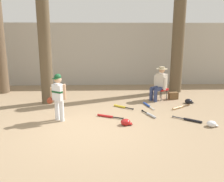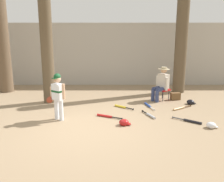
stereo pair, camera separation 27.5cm
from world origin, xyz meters
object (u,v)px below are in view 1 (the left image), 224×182
at_px(bat_wood_tan, 179,107).
at_px(batting_helmet_white, 212,124).
at_px(bat_aluminum_silver, 150,115).
at_px(folding_stool, 161,90).
at_px(handbag_beside_stool, 173,96).
at_px(young_ballplayer, 58,94).
at_px(bat_blue_youth, 147,105).
at_px(bat_red_barrel, 107,116).
at_px(batting_helmet_red, 126,122).
at_px(tree_near_player, 44,34).
at_px(batting_helmet_black, 189,101).
at_px(seated_spectator, 160,83).
at_px(bat_yellow_trainer, 121,107).
at_px(bat_black_composite, 191,120).
at_px(tree_behind_spectator, 179,29).

bearing_deg(bat_wood_tan, batting_helmet_white, -77.89).
bearing_deg(bat_aluminum_silver, bat_wood_tan, 33.40).
relative_size(folding_stool, handbag_beside_stool, 1.64).
bearing_deg(young_ballplayer, bat_blue_youth, 25.37).
height_order(bat_red_barrel, batting_helmet_red, batting_helmet_red).
xyz_separation_m(tree_near_player, batting_helmet_black, (4.86, -0.27, -2.25)).
distance_m(folding_stool, batting_helmet_red, 2.98).
bearing_deg(seated_spectator, folding_stool, 36.11).
bearing_deg(batting_helmet_white, batting_helmet_black, 85.80).
bearing_deg(bat_aluminum_silver, tree_near_player, 154.83).
distance_m(bat_yellow_trainer, bat_wood_tan, 1.86).
xyz_separation_m(handbag_beside_stool, bat_yellow_trainer, (-1.98, -0.99, -0.10)).
relative_size(bat_black_composite, batting_helmet_white, 2.38).
bearing_deg(batting_helmet_red, handbag_beside_stool, 52.02).
bearing_deg(batting_helmet_red, bat_wood_tan, 37.12).
height_order(bat_blue_youth, bat_wood_tan, same).
relative_size(bat_yellow_trainer, batting_helmet_white, 2.10).
relative_size(young_ballplayer, folding_stool, 2.33).
relative_size(batting_helmet_black, batting_helmet_white, 1.02).
distance_m(bat_red_barrel, bat_black_composite, 2.31).
xyz_separation_m(bat_black_composite, batting_helmet_black, (0.56, 1.75, 0.04)).
height_order(tree_behind_spectator, batting_helmet_black, tree_behind_spectator).
height_order(tree_behind_spectator, bat_blue_youth, tree_behind_spectator).
bearing_deg(bat_black_composite, tree_behind_spectator, 80.12).
bearing_deg(batting_helmet_white, bat_wood_tan, 102.11).
xyz_separation_m(tree_near_player, folding_stool, (4.02, 0.30, -1.96)).
xyz_separation_m(young_ballplayer, bat_yellow_trainer, (1.81, 1.13, -0.71)).
distance_m(handbag_beside_stool, bat_aluminum_silver, 2.21).
bearing_deg(bat_red_barrel, handbag_beside_stool, 37.95).
distance_m(tree_behind_spectator, seated_spectator, 2.50).
bearing_deg(bat_red_barrel, batting_helmet_black, 25.42).
relative_size(tree_near_player, bat_aluminum_silver, 7.62).
distance_m(handbag_beside_stool, bat_wood_tan, 1.15).
height_order(tree_near_player, bat_black_composite, tree_near_player).
bearing_deg(bat_blue_youth, bat_yellow_trainer, -170.83).
bearing_deg(bat_aluminum_silver, folding_stool, 68.13).
xyz_separation_m(bat_aluminum_silver, batting_helmet_red, (-0.79, -0.70, 0.04)).
height_order(handbag_beside_stool, bat_aluminum_silver, handbag_beside_stool).
height_order(folding_stool, bat_aluminum_silver, folding_stool).
bearing_deg(bat_black_composite, tree_near_player, 154.87).
distance_m(tree_behind_spectator, bat_blue_youth, 3.60).
bearing_deg(folding_stool, young_ballplayer, -147.60).
distance_m(tree_near_player, bat_aluminum_silver, 4.29).
xyz_separation_m(folding_stool, bat_black_composite, (0.28, -2.32, -0.33)).
xyz_separation_m(seated_spectator, bat_wood_tan, (0.41, -1.07, -0.61)).
xyz_separation_m(tree_near_player, batting_helmet_white, (4.70, -2.44, -2.25)).
distance_m(bat_aluminum_silver, batting_helmet_red, 1.05).
distance_m(tree_behind_spectator, handbag_beside_stool, 2.73).
bearing_deg(bat_red_barrel, bat_yellow_trainer, 62.95).
relative_size(tree_behind_spectator, bat_wood_tan, 8.05).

